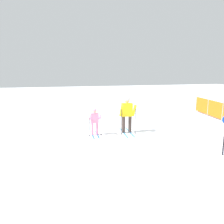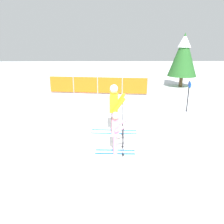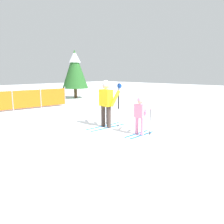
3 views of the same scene
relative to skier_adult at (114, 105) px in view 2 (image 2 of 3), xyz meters
The scene contains 6 objects.
ground_plane 1.02m from the skier_adult, 48.91° to the left, with size 60.00×60.00×0.00m, color white.
skier_adult is the anchor object (origin of this frame).
skier_child 1.53m from the skier_adult, 89.85° to the right, with size 1.17×0.57×1.24m.
safety_fence 6.07m from the skier_adult, 98.12° to the left, with size 6.05×0.87×1.14m.
conifer_far 9.68m from the skier_adult, 58.64° to the left, with size 1.99×1.99×3.70m.
trail_marker 4.14m from the skier_adult, 34.40° to the left, with size 0.06×0.28×1.42m.
Camera 2 is at (-0.25, -7.25, 3.07)m, focal length 35.00 mm.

